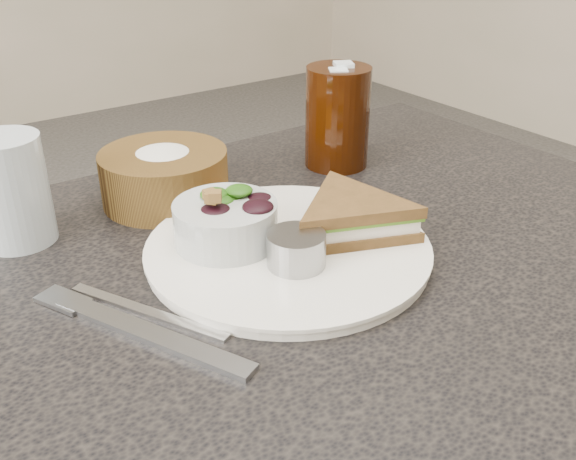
{
  "coord_description": "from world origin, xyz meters",
  "views": [
    {
      "loc": [
        -0.32,
        -0.46,
        1.09
      ],
      "look_at": [
        0.01,
        0.02,
        0.78
      ],
      "focal_mm": 40.0,
      "sensor_mm": 36.0,
      "label": 1
    }
  ],
  "objects_px": {
    "dinner_plate": "(288,250)",
    "cola_glass": "(338,113)",
    "sandwich": "(351,217)",
    "dressing_ramekin": "(296,250)",
    "water_glass": "(11,191)",
    "salad_bowl": "(225,216)",
    "bread_basket": "(164,168)"
  },
  "relations": [
    {
      "from": "dinner_plate",
      "to": "cola_glass",
      "type": "distance_m",
      "value": 0.27
    },
    {
      "from": "dinner_plate",
      "to": "cola_glass",
      "type": "xyz_separation_m",
      "value": [
        0.2,
        0.17,
        0.07
      ]
    },
    {
      "from": "sandwich",
      "to": "cola_glass",
      "type": "height_order",
      "value": "cola_glass"
    },
    {
      "from": "dressing_ramekin",
      "to": "water_glass",
      "type": "height_order",
      "value": "water_glass"
    },
    {
      "from": "dinner_plate",
      "to": "sandwich",
      "type": "xyz_separation_m",
      "value": [
        0.07,
        -0.02,
        0.03
      ]
    },
    {
      "from": "sandwich",
      "to": "water_glass",
      "type": "relative_size",
      "value": 1.32
    },
    {
      "from": "salad_bowl",
      "to": "dinner_plate",
      "type": "bearing_deg",
      "value": -39.34
    },
    {
      "from": "cola_glass",
      "to": "dressing_ramekin",
      "type": "bearing_deg",
      "value": -136.7
    },
    {
      "from": "bread_basket",
      "to": "sandwich",
      "type": "bearing_deg",
      "value": -62.47
    },
    {
      "from": "dinner_plate",
      "to": "dressing_ramekin",
      "type": "relative_size",
      "value": 5.07
    },
    {
      "from": "dressing_ramekin",
      "to": "bread_basket",
      "type": "distance_m",
      "value": 0.24
    },
    {
      "from": "cola_glass",
      "to": "bread_basket",
      "type": "bearing_deg",
      "value": 173.58
    },
    {
      "from": "sandwich",
      "to": "bread_basket",
      "type": "relative_size",
      "value": 1.02
    },
    {
      "from": "water_glass",
      "to": "dressing_ramekin",
      "type": "bearing_deg",
      "value": -49.48
    },
    {
      "from": "sandwich",
      "to": "water_glass",
      "type": "distance_m",
      "value": 0.36
    },
    {
      "from": "bread_basket",
      "to": "cola_glass",
      "type": "distance_m",
      "value": 0.25
    },
    {
      "from": "dinner_plate",
      "to": "dressing_ramekin",
      "type": "bearing_deg",
      "value": -114.49
    },
    {
      "from": "dressing_ramekin",
      "to": "water_glass",
      "type": "xyz_separation_m",
      "value": [
        -0.2,
        0.24,
        0.03
      ]
    },
    {
      "from": "salad_bowl",
      "to": "dressing_ramekin",
      "type": "height_order",
      "value": "salad_bowl"
    },
    {
      "from": "water_glass",
      "to": "cola_glass",
      "type": "bearing_deg",
      "value": -3.92
    },
    {
      "from": "sandwich",
      "to": "cola_glass",
      "type": "bearing_deg",
      "value": 76.11
    },
    {
      "from": "salad_bowl",
      "to": "bread_basket",
      "type": "bearing_deg",
      "value": 87.95
    },
    {
      "from": "bread_basket",
      "to": "dressing_ramekin",
      "type": "bearing_deg",
      "value": -83.49
    },
    {
      "from": "dressing_ramekin",
      "to": "water_glass",
      "type": "distance_m",
      "value": 0.31
    },
    {
      "from": "sandwich",
      "to": "salad_bowl",
      "type": "relative_size",
      "value": 1.45
    },
    {
      "from": "salad_bowl",
      "to": "cola_glass",
      "type": "xyz_separation_m",
      "value": [
        0.25,
        0.13,
        0.03
      ]
    },
    {
      "from": "dinner_plate",
      "to": "salad_bowl",
      "type": "xyz_separation_m",
      "value": [
        -0.05,
        0.04,
        0.04
      ]
    },
    {
      "from": "salad_bowl",
      "to": "dressing_ramekin",
      "type": "distance_m",
      "value": 0.09
    },
    {
      "from": "dinner_plate",
      "to": "salad_bowl",
      "type": "bearing_deg",
      "value": 140.66
    },
    {
      "from": "sandwich",
      "to": "bread_basket",
      "type": "xyz_separation_m",
      "value": [
        -0.11,
        0.22,
        0.01
      ]
    },
    {
      "from": "sandwich",
      "to": "bread_basket",
      "type": "distance_m",
      "value": 0.24
    },
    {
      "from": "dinner_plate",
      "to": "sandwich",
      "type": "bearing_deg",
      "value": -16.34
    }
  ]
}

